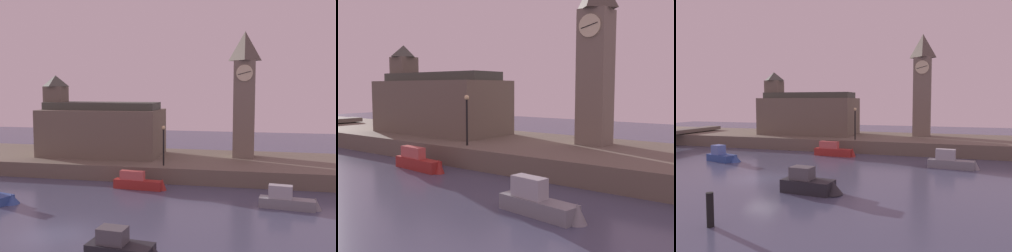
# 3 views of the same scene
# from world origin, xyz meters

# --- Properties ---
(ground_plane) EXTENTS (120.00, 120.00, 0.00)m
(ground_plane) POSITION_xyz_m (0.00, 0.00, 0.00)
(ground_plane) COLOR #474C66
(far_embankment) EXTENTS (70.00, 12.00, 1.50)m
(far_embankment) POSITION_xyz_m (0.00, 20.00, 0.75)
(far_embankment) COLOR #6B6051
(far_embankment) RESTS_ON ground
(clock_tower) EXTENTS (2.47, 2.51, 13.40)m
(clock_tower) POSITION_xyz_m (10.98, 21.90, 8.45)
(clock_tower) COLOR slate
(clock_tower) RESTS_ON far_embankment
(parliament_hall) EXTENTS (13.22, 6.53, 8.84)m
(parliament_hall) POSITION_xyz_m (-4.91, 20.18, 4.41)
(parliament_hall) COLOR #6B6051
(parliament_hall) RESTS_ON far_embankment
(streetlamp) EXTENTS (0.36, 0.36, 3.85)m
(streetlamp) POSITION_xyz_m (3.54, 15.35, 3.91)
(streetlamp) COLOR black
(streetlamp) RESTS_ON far_embankment
(mooring_post_right) EXTENTS (0.35, 0.35, 1.70)m
(mooring_post_right) POSITION_xyz_m (2.95, -9.65, 0.85)
(mooring_post_right) COLOR black
(mooring_post_right) RESTS_ON ground
(boat_tour_blue) EXTENTS (4.02, 2.20, 1.66)m
(boat_tour_blue) POSITION_xyz_m (-7.66, 5.41, 0.52)
(boat_tour_blue) COLOR #2D4C93
(boat_tour_blue) RESTS_ON ground
(boat_cruiser_grey) EXTENTS (4.65, 1.60, 1.84)m
(boat_cruiser_grey) POSITION_xyz_m (14.71, 8.44, 0.59)
(boat_cruiser_grey) COLOR gray
(boat_cruiser_grey) RESTS_ON ground
(boat_dinghy_red) EXTENTS (4.89, 1.30, 1.73)m
(boat_dinghy_red) POSITION_xyz_m (2.19, 11.82, 0.59)
(boat_dinghy_red) COLOR maroon
(boat_dinghy_red) RESTS_ON ground
(boat_barge_dark) EXTENTS (4.29, 1.84, 1.73)m
(boat_barge_dark) POSITION_xyz_m (5.41, -2.72, 0.60)
(boat_barge_dark) COLOR #232328
(boat_barge_dark) RESTS_ON ground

